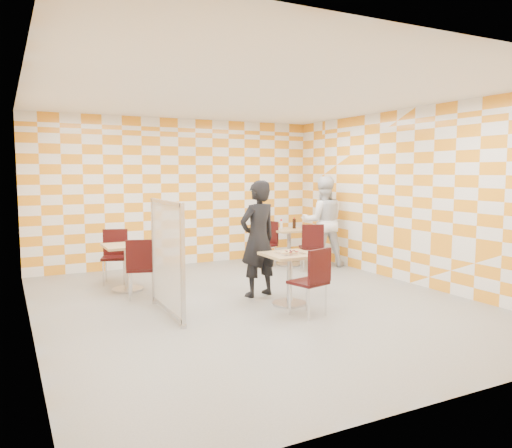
{
  "coord_description": "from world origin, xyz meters",
  "views": [
    {
      "loc": [
        -3.24,
        -6.36,
        1.92
      ],
      "look_at": [
        0.1,
        0.2,
        1.15
      ],
      "focal_mm": 35.0,
      "sensor_mm": 36.0,
      "label": 1
    }
  ],
  "objects": [
    {
      "name": "man_dark",
      "position": [
        0.24,
        0.4,
        0.9
      ],
      "size": [
        0.73,
        0.55,
        1.79
      ],
      "primitive_type": "imported",
      "rotation": [
        0.0,
        0.0,
        3.34
      ],
      "color": "black",
      "rests_on": "ground"
    },
    {
      "name": "chair_second_side",
      "position": [
        1.49,
        2.46,
        0.54
      ],
      "size": [
        0.54,
        0.54,
        0.92
      ],
      "color": "black",
      "rests_on": "ground"
    },
    {
      "name": "main_table",
      "position": [
        0.42,
        -0.25,
        0.51
      ],
      "size": [
        0.7,
        0.7,
        0.75
      ],
      "color": "tan",
      "rests_on": "ground"
    },
    {
      "name": "empty_table",
      "position": [
        -1.49,
        1.7,
        0.51
      ],
      "size": [
        0.7,
        0.7,
        0.75
      ],
      "color": "tan",
      "rests_on": "ground"
    },
    {
      "name": "pizza_on_foil",
      "position": [
        0.42,
        -0.27,
        0.77
      ],
      "size": [
        0.4,
        0.4,
        0.04
      ],
      "color": "silver",
      "rests_on": "main_table"
    },
    {
      "name": "partition",
      "position": [
        -1.32,
        0.02,
        0.79
      ],
      "size": [
        0.08,
        1.38,
        1.55
      ],
      "color": "white",
      "rests_on": "ground"
    },
    {
      "name": "chair_main_front",
      "position": [
        0.37,
        -0.94,
        0.54
      ],
      "size": [
        0.52,
        0.52,
        0.92
      ],
      "color": "black",
      "rests_on": "ground"
    },
    {
      "name": "room_shell",
      "position": [
        0.0,
        0.54,
        1.5
      ],
      "size": [
        7.0,
        7.0,
        7.0
      ],
      "color": "gray",
      "rests_on": "ground"
    },
    {
      "name": "chair_second_front",
      "position": [
        2.05,
        1.64,
        0.54
      ],
      "size": [
        0.56,
        0.56,
        0.92
      ],
      "color": "black",
      "rests_on": "ground"
    },
    {
      "name": "man_white",
      "position": [
        2.55,
        2.01,
        0.91
      ],
      "size": [
        1.08,
        0.97,
        1.83
      ],
      "primitive_type": "imported",
      "rotation": [
        0.0,
        0.0,
        2.76
      ],
      "color": "white",
      "rests_on": "ground"
    },
    {
      "name": "second_table",
      "position": [
        1.98,
        2.39,
        0.51
      ],
      "size": [
        0.7,
        0.7,
        0.75
      ],
      "color": "tan",
      "rests_on": "ground"
    },
    {
      "name": "chair_empty_near",
      "position": [
        -1.43,
        1.0,
        0.54
      ],
      "size": [
        0.53,
        0.53,
        0.92
      ],
      "color": "black",
      "rests_on": "ground"
    },
    {
      "name": "sport_bottle",
      "position": [
        1.87,
        2.53,
        0.84
      ],
      "size": [
        0.06,
        0.06,
        0.2
      ],
      "color": "white",
      "rests_on": "second_table"
    },
    {
      "name": "chair_empty_far",
      "position": [
        -1.55,
        2.36,
        0.54
      ],
      "size": [
        0.53,
        0.54,
        0.92
      ],
      "color": "black",
      "rests_on": "ground"
    },
    {
      "name": "soda_bottle",
      "position": [
        2.13,
        2.44,
        0.85
      ],
      "size": [
        0.07,
        0.07,
        0.23
      ],
      "color": "black",
      "rests_on": "second_table"
    }
  ]
}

